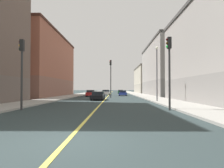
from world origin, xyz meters
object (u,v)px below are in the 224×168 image
object	(u,v)px
car_green	(121,92)
traffic_light_right_near	(22,64)
street_lamp_left_near	(157,68)
traffic_light_left_near	(169,63)
traffic_light_median_far	(111,74)
car_black	(98,96)
building_right_midblock	(41,66)
building_left_far	(149,80)
car_red	(91,93)
building_left_near	(220,54)
building_left_mid	(167,70)
car_white	(106,92)
car_blue	(123,93)

from	to	relation	value
car_green	traffic_light_right_near	bearing A→B (deg)	-100.32
street_lamp_left_near	car_green	world-z (taller)	street_lamp_left_near
traffic_light_left_near	traffic_light_median_far	size ratio (longest dim) A/B	0.83
traffic_light_left_near	car_black	world-z (taller)	traffic_light_left_near
building_right_midblock	car_green	xyz separation A→B (m)	(17.80, 22.98, -6.01)
building_right_midblock	traffic_light_median_far	bearing A→B (deg)	-23.21
car_green	car_black	world-z (taller)	car_black
traffic_light_left_near	car_black	xyz separation A→B (m)	(-6.66, 13.72, -3.08)
building_left_far	car_red	world-z (taller)	building_left_far
building_left_near	building_left_mid	world-z (taller)	building_left_mid
traffic_light_median_far	car_white	size ratio (longest dim) A/B	1.57
car_white	traffic_light_right_near	bearing A→B (deg)	-97.82
building_left_mid	traffic_light_median_far	world-z (taller)	building_left_mid
car_green	traffic_light_median_far	bearing A→B (deg)	-95.15
car_green	car_red	size ratio (longest dim) A/B	0.96
building_left_near	traffic_light_left_near	distance (m)	12.70
traffic_light_left_near	street_lamp_left_near	size ratio (longest dim) A/B	0.84
car_green	car_white	world-z (taller)	car_white
car_green	building_left_mid	bearing A→B (deg)	-56.20
building_right_midblock	traffic_light_right_near	size ratio (longest dim) A/B	4.63
car_red	car_blue	bearing A→B (deg)	28.74
building_right_midblock	traffic_light_median_far	distance (m)	16.63
car_white	car_blue	xyz separation A→B (m)	(4.14, -5.13, -0.04)
car_green	car_black	bearing A→B (deg)	-96.80
traffic_light_left_near	traffic_light_median_far	xyz separation A→B (m)	(-4.95, 20.92, 0.68)
traffic_light_right_near	car_green	bearing A→B (deg)	79.68
car_black	car_red	distance (m)	13.89
car_white	car_blue	size ratio (longest dim) A/B	1.09
building_right_midblock	building_left_near	bearing A→B (deg)	-32.59
building_left_near	traffic_light_right_near	size ratio (longest dim) A/B	3.43
traffic_light_left_near	traffic_light_median_far	world-z (taller)	traffic_light_median_far
car_green	car_blue	world-z (taller)	car_green
traffic_light_right_near	traffic_light_median_far	size ratio (longest dim) A/B	0.80
building_left_mid	car_white	world-z (taller)	building_left_mid
car_green	car_black	distance (m)	36.93
traffic_light_left_near	street_lamp_left_near	xyz separation A→B (m)	(1.02, 9.37, 0.58)
building_left_near	car_blue	distance (m)	25.27
traffic_light_left_near	traffic_light_median_far	distance (m)	21.51
building_left_near	building_right_midblock	xyz separation A→B (m)	(-28.74, 18.37, 0.77)
car_white	car_red	size ratio (longest dim) A/B	0.97
building_left_far	car_blue	xyz separation A→B (m)	(-11.00, -29.99, -4.30)
car_red	street_lamp_left_near	bearing A→B (deg)	-60.01
car_white	car_red	bearing A→B (deg)	-107.75
building_left_mid	building_left_far	xyz separation A→B (m)	(0.00, 27.13, -1.43)
traffic_light_left_near	car_red	world-z (taller)	traffic_light_left_near
street_lamp_left_near	car_black	size ratio (longest dim) A/B	1.56
building_left_mid	building_left_far	distance (m)	27.17
building_left_mid	car_red	distance (m)	20.03
building_left_far	car_black	world-z (taller)	building_left_far
car_green	car_black	size ratio (longest dim) A/B	0.99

